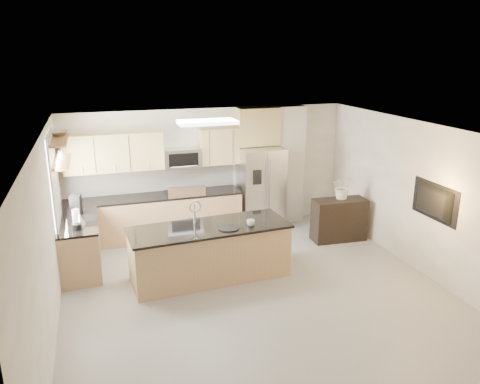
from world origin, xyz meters
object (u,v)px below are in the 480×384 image
object	(u,v)px
refrigerator	(261,188)
coffee_maker	(76,205)
platter	(229,228)
bowl	(59,132)
cup	(251,223)
kettle	(80,219)
blender	(76,221)
credenza	(339,220)
island	(210,252)
flower_vase	(343,181)
microwave	(182,158)
range	(185,213)
television	(430,202)

from	to	relation	value
refrigerator	coffee_maker	xyz separation A→B (m)	(-3.75, -0.61, 0.19)
platter	bowl	distance (m)	3.37
cup	kettle	distance (m)	2.88
refrigerator	blender	world-z (taller)	refrigerator
credenza	bowl	bearing A→B (deg)	176.55
island	credenza	world-z (taller)	island
blender	kettle	xyz separation A→B (m)	(0.05, 0.24, -0.05)
platter	flower_vase	distance (m)	2.94
coffee_maker	bowl	size ratio (longest dim) A/B	0.82
flower_vase	platter	bearing A→B (deg)	-158.04
microwave	refrigerator	distance (m)	1.82
blender	coffee_maker	size ratio (longest dim) A/B	1.04
flower_vase	coffee_maker	bearing A→B (deg)	174.53
cup	bowl	distance (m)	3.65
island	blender	distance (m)	2.25
blender	kettle	world-z (taller)	blender
range	flower_vase	world-z (taller)	flower_vase
range	television	distance (m)	4.78
credenza	blender	size ratio (longest dim) A/B	3.07
refrigerator	blender	bearing A→B (deg)	-158.58
refrigerator	island	xyz separation A→B (m)	(-1.63, -1.99, -0.42)
refrigerator	flower_vase	bearing A→B (deg)	-39.04
kettle	coffee_maker	xyz separation A→B (m)	(-0.07, 0.62, 0.06)
range	island	world-z (taller)	island
bowl	flower_vase	xyz separation A→B (m)	(5.26, -0.56, -1.16)
platter	coffee_maker	xyz separation A→B (m)	(-2.40, 1.58, 0.14)
island	cup	world-z (taller)	island
cup	refrigerator	bearing A→B (deg)	66.03
platter	coffee_maker	bearing A→B (deg)	146.56
microwave	coffee_maker	distance (m)	2.30
credenza	kettle	xyz separation A→B (m)	(-4.97, -0.07, 0.59)
credenza	platter	distance (m)	2.88
refrigerator	kettle	xyz separation A→B (m)	(-3.68, -1.23, 0.13)
refrigerator	island	distance (m)	2.61
cup	bowl	bearing A→B (deg)	151.12
cup	platter	xyz separation A→B (m)	(-0.39, -0.02, -0.04)
blender	refrigerator	bearing A→B (deg)	21.42
blender	coffee_maker	xyz separation A→B (m)	(-0.02, 0.86, 0.01)
bowl	television	distance (m)	6.38
cup	television	xyz separation A→B (m)	(2.81, -0.91, 0.37)
cup	platter	size ratio (longest dim) A/B	0.40
microwave	cup	world-z (taller)	microwave
blender	bowl	bearing A→B (deg)	100.75
blender	kettle	bearing A→B (deg)	78.13
platter	coffee_maker	world-z (taller)	coffee_maker
cup	island	bearing A→B (deg)	165.28
microwave	island	world-z (taller)	microwave
microwave	refrigerator	size ratio (longest dim) A/B	0.43
island	bowl	world-z (taller)	bowl
island	bowl	bearing A→B (deg)	144.10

